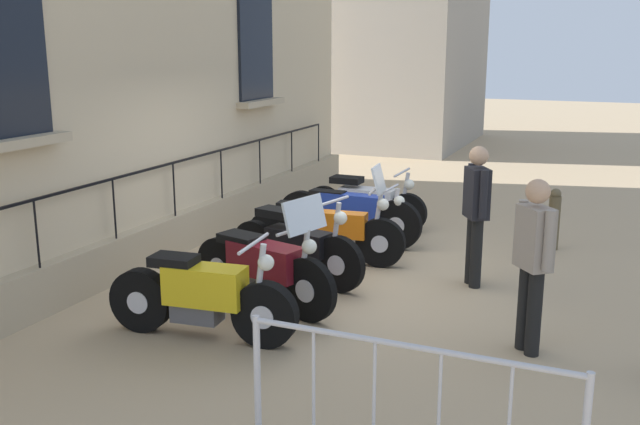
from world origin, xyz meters
TOP-DOWN VIEW (x-y plane):
  - ground_plane at (0.00, 0.00)m, footprint 60.00×60.00m
  - motorcycle_yellow at (-0.35, -2.37)m, footprint 2.02×0.71m
  - motorcycle_maroon at (-0.18, -1.39)m, footprint 1.95×0.88m
  - motorcycle_black at (-0.23, -0.43)m, footprint 1.95×0.77m
  - motorcycle_orange at (-0.21, 0.48)m, footprint 2.19×0.53m
  - motorcycle_blue at (-0.25, 1.46)m, footprint 2.24×0.54m
  - motorcycle_white at (-0.33, 2.41)m, footprint 2.03×0.75m
  - crowd_barrier at (2.20, -3.99)m, footprint 2.23×0.07m
  - bollard at (2.55, 2.30)m, footprint 0.17×0.17m
  - pedestrian_standing at (2.67, -1.43)m, footprint 0.40×0.43m
  - pedestrian_walking at (1.80, 0.30)m, footprint 0.37×0.47m

SIDE VIEW (x-z plane):
  - ground_plane at x=0.00m, z-range 0.00..0.00m
  - motorcycle_white at x=-0.33m, z-range -0.07..0.89m
  - motorcycle_orange at x=-0.21m, z-range -0.24..1.11m
  - motorcycle_black at x=-0.23m, z-range -0.12..0.98m
  - motorcycle_yellow at x=-0.35m, z-range -0.09..0.96m
  - motorcycle_blue at x=-0.25m, z-range -0.01..0.89m
  - bollard at x=2.55m, z-range 0.00..0.89m
  - motorcycle_maroon at x=-0.18m, z-range -0.19..1.14m
  - crowd_barrier at x=2.20m, z-range 0.04..1.09m
  - pedestrian_standing at x=2.67m, z-range 0.11..1.79m
  - pedestrian_walking at x=1.80m, z-range 0.11..1.82m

